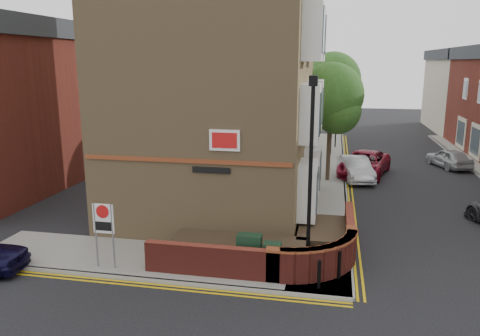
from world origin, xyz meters
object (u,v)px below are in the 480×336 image
Objects in this scene: lamppost at (310,178)px; silver_car_near at (356,168)px; utility_cabinet_large at (249,252)px; zone_sign at (104,224)px.

lamppost is 1.54× the size of silver_car_near.
utility_cabinet_large is at bearing 176.99° from lamppost.
zone_sign is at bearing -132.51° from silver_car_near.
zone_sign reaches higher than silver_car_near.
silver_car_near is (8.60, 14.32, -0.97)m from zone_sign.
lamppost reaches higher than silver_car_near.
silver_car_near reaches higher than utility_cabinet_large.
zone_sign is (-4.70, -0.80, 0.92)m from utility_cabinet_large.
silver_car_near is (3.90, 13.51, -0.04)m from utility_cabinet_large.
utility_cabinet_large is at bearing -117.62° from silver_car_near.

